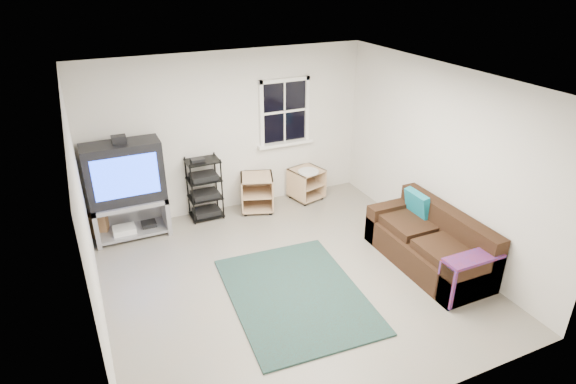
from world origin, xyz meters
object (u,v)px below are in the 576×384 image
side_table_left (257,191)px  side_table_right (305,181)px  av_rack (205,192)px  tv_unit (126,182)px  sofa (430,245)px

side_table_left → side_table_right: (0.91, 0.02, -0.01)m
av_rack → side_table_right: 1.78m
tv_unit → side_table_left: tv_unit is taller
side_table_right → side_table_left: bearing=-178.5°
av_rack → sofa: (2.43, -2.58, -0.15)m
av_rack → side_table_right: av_rack is taller
side_table_right → av_rack: bearing=178.8°
tv_unit → side_table_left: 2.11m
side_table_left → side_table_right: bearing=1.5°
tv_unit → side_table_right: tv_unit is taller
side_table_left → sofa: 2.96m
sofa → tv_unit: bearing=145.3°
av_rack → side_table_right: bearing=-1.2°
av_rack → tv_unit: bearing=-175.9°
side_table_right → sofa: (0.65, -2.54, -0.02)m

